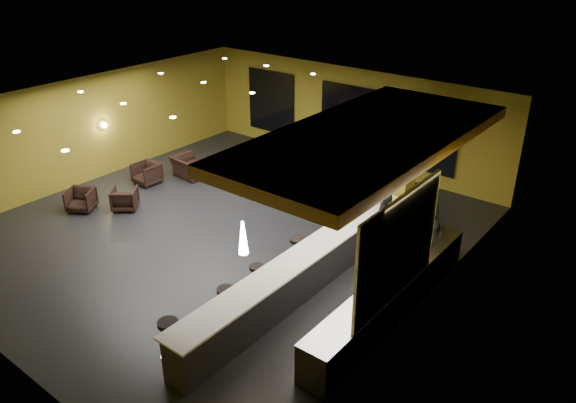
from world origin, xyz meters
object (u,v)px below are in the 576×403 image
Objects in this scene: column at (402,165)px; bar_stool_0 at (169,334)px; staff_b at (424,231)px; pendant_1 at (318,194)px; armchair_b at (125,199)px; prep_counter at (390,297)px; bar_counter at (304,274)px; bar_stool_5 at (350,215)px; bar_stool_4 at (328,230)px; bar_stool_3 at (298,249)px; staff_c at (429,230)px; pendant_2 at (375,162)px; bar_stool_1 at (226,300)px; armchair_d at (190,167)px; bar_stool_2 at (257,275)px; pendant_0 at (243,238)px; armchair_c at (147,173)px; armchair_a at (81,200)px; staff_a at (384,222)px.

column is 4.05× the size of bar_stool_0.
pendant_1 is at bearing -122.15° from staff_b.
bar_stool_0 is at bearing -100.53° from pendant_1.
prep_counter is at bearing 142.37° from armchair_b.
bar_stool_0 is (-0.73, -3.44, 0.05)m from bar_counter.
bar_stool_5 is at bearing 167.34° from armchair_b.
bar_stool_3 is at bearing -91.73° from bar_stool_4.
staff_c is (1.59, 2.71, -1.55)m from pendant_1.
pendant_2 is at bearing 90.00° from pendant_1.
armchair_d is at bearing 142.54° from bar_stool_1.
pendant_2 is 0.97× the size of bar_stool_2.
column is 2.18× the size of staff_c.
bar_stool_5 is at bearing 98.90° from pendant_0.
prep_counter reaches higher than bar_stool_1.
armchair_a is at bearing -88.04° from armchair_c.
bar_stool_1 is at bearing -86.14° from staff_a.
staff_c reaches higher than bar_stool_0.
bar_stool_3 is at bearing 174.84° from prep_counter.
bar_stool_3 is at bearing 165.18° from armchair_d.
armchair_c is at bearing -155.28° from staff_a.
armchair_a is at bearing 159.27° from bar_stool_0.
bar_stool_5 is at bearing 161.66° from pendant_2.
column is at bearing 90.00° from bar_counter.
armchair_a is at bearing 170.89° from pendant_0.
staff_b is 1.87× the size of armchair_c.
armchair_d is at bearing 164.21° from prep_counter.
prep_counter is 8.33× the size of bar_stool_2.
bar_stool_5 is (-1.33, 0.46, -0.38)m from staff_a.
staff_c is at bearing 66.19° from bar_stool_1.
bar_stool_1 is at bearing -105.50° from pendant_1.
column is 4.86× the size of bar_stool_2.
pendant_1 is 0.47× the size of staff_b.
bar_stool_3 reaches higher than armchair_a.
staff_c is 1.40× the size of armchair_d.
armchair_a is at bearing 170.87° from bar_stool_1.
bar_counter is at bearing 138.89° from armchair_b.
bar_stool_4 is (-0.71, 4.03, -1.81)m from pendant_0.
bar_stool_2 is at bearing -94.08° from bar_stool_3.
pendant_0 is 5.66m from bar_stool_5.
armchair_b is (-6.90, 2.14, -2.01)m from pendant_0.
bar_counter is at bearing -75.84° from bar_stool_5.
bar_stool_1 is 1.22m from bar_stool_2.
bar_stool_1 is (-0.66, 0.10, -1.82)m from pendant_0.
staff_a is (0.50, -0.18, -1.51)m from pendant_2.
bar_stool_1 is 0.97× the size of bar_stool_3.
pendant_1 reaches higher than staff_b.
bar_stool_3 is at bearing -88.19° from bar_stool_5.
bar_stool_4 reaches higher than armchair_d.
bar_counter reaches higher than bar_stool_4.
bar_stool_1 reaches higher than bar_stool_2.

